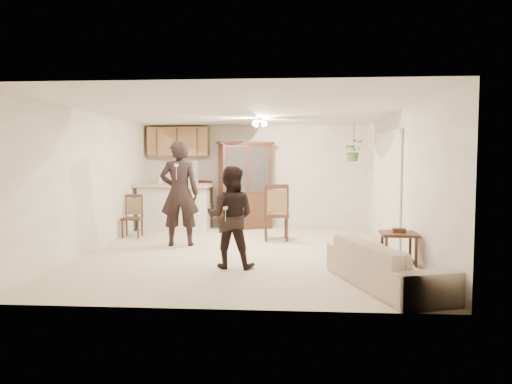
# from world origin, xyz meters

# --- Properties ---
(floor) EXTENTS (6.50, 6.50, 0.00)m
(floor) POSITION_xyz_m (0.00, 0.00, 0.00)
(floor) COLOR beige
(floor) RESTS_ON ground
(ceiling) EXTENTS (5.50, 6.50, 0.02)m
(ceiling) POSITION_xyz_m (0.00, 0.00, 2.50)
(ceiling) COLOR silver
(ceiling) RESTS_ON wall_back
(wall_back) EXTENTS (5.50, 0.02, 2.50)m
(wall_back) POSITION_xyz_m (0.00, 3.25, 1.25)
(wall_back) COLOR white
(wall_back) RESTS_ON ground
(wall_front) EXTENTS (5.50, 0.02, 2.50)m
(wall_front) POSITION_xyz_m (0.00, -3.25, 1.25)
(wall_front) COLOR white
(wall_front) RESTS_ON ground
(wall_left) EXTENTS (0.02, 6.50, 2.50)m
(wall_left) POSITION_xyz_m (-2.75, 0.00, 1.25)
(wall_left) COLOR white
(wall_left) RESTS_ON ground
(wall_right) EXTENTS (0.02, 6.50, 2.50)m
(wall_right) POSITION_xyz_m (2.75, 0.00, 1.25)
(wall_right) COLOR white
(wall_right) RESTS_ON ground
(breakfast_bar) EXTENTS (1.60, 0.55, 1.00)m
(breakfast_bar) POSITION_xyz_m (-1.85, 2.35, 0.50)
(breakfast_bar) COLOR silver
(breakfast_bar) RESTS_ON floor
(bar_top) EXTENTS (1.75, 0.70, 0.08)m
(bar_top) POSITION_xyz_m (-1.85, 2.35, 1.05)
(bar_top) COLOR tan
(bar_top) RESTS_ON breakfast_bar
(upper_cabinets) EXTENTS (1.50, 0.34, 0.70)m
(upper_cabinets) POSITION_xyz_m (-1.90, 3.07, 2.10)
(upper_cabinets) COLOR brown
(upper_cabinets) RESTS_ON wall_back
(vertical_blinds) EXTENTS (0.06, 2.30, 2.10)m
(vertical_blinds) POSITION_xyz_m (2.71, 0.90, 1.10)
(vertical_blinds) COLOR silver
(vertical_blinds) RESTS_ON wall_right
(ceiling_fixture) EXTENTS (0.36, 0.36, 0.20)m
(ceiling_fixture) POSITION_xyz_m (0.20, 1.20, 2.40)
(ceiling_fixture) COLOR beige
(ceiling_fixture) RESTS_ON ceiling
(hanging_plant) EXTENTS (0.43, 0.37, 0.48)m
(hanging_plant) POSITION_xyz_m (2.30, 2.40, 1.85)
(hanging_plant) COLOR #2D5A24
(hanging_plant) RESTS_ON ceiling
(plant_cord) EXTENTS (0.01, 0.01, 0.65)m
(plant_cord) POSITION_xyz_m (2.30, 2.40, 2.17)
(plant_cord) COLOR black
(plant_cord) RESTS_ON ceiling
(sofa) EXTENTS (1.28, 2.01, 0.73)m
(sofa) POSITION_xyz_m (2.08, -2.22, 0.37)
(sofa) COLOR beige
(sofa) RESTS_ON floor
(adult) EXTENTS (0.71, 0.51, 1.80)m
(adult) POSITION_xyz_m (-1.26, 0.43, 0.90)
(adult) COLOR black
(adult) RESTS_ON floor
(child) EXTENTS (0.70, 0.56, 1.35)m
(child) POSITION_xyz_m (-0.07, -1.28, 0.68)
(child) COLOR black
(child) RESTS_ON floor
(china_hutch) EXTENTS (1.41, 0.99, 2.08)m
(china_hutch) POSITION_xyz_m (-0.21, 2.73, 1.03)
(china_hutch) COLOR #3B1D15
(china_hutch) RESTS_ON floor
(side_table) EXTENTS (0.55, 0.55, 0.64)m
(side_table) POSITION_xyz_m (2.44, -1.32, 0.30)
(side_table) COLOR #3B1D15
(side_table) RESTS_ON floor
(chair_bar) EXTENTS (0.43, 0.43, 0.91)m
(chair_bar) POSITION_xyz_m (-2.50, 1.30, 0.26)
(chair_bar) COLOR #3B1D15
(chair_bar) RESTS_ON floor
(chair_hutch_left) EXTENTS (0.71, 0.71, 1.15)m
(chair_hutch_left) POSITION_xyz_m (-1.33, 2.72, 0.32)
(chair_hutch_left) COLOR #3B1D15
(chair_hutch_left) RESTS_ON floor
(chair_hutch_right) EXTENTS (0.55, 0.55, 1.16)m
(chair_hutch_right) POSITION_xyz_m (0.57, 1.19, 0.33)
(chair_hutch_right) COLOR #3B1D15
(chair_hutch_right) RESTS_ON floor
(controller_adult) EXTENTS (0.08, 0.18, 0.05)m
(controller_adult) POSITION_xyz_m (-1.20, -0.04, 1.55)
(controller_adult) COLOR silver
(controller_adult) RESTS_ON adult
(controller_child) EXTENTS (0.05, 0.14, 0.04)m
(controller_child) POSITION_xyz_m (-0.10, -1.64, 0.95)
(controller_child) COLOR silver
(controller_child) RESTS_ON child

